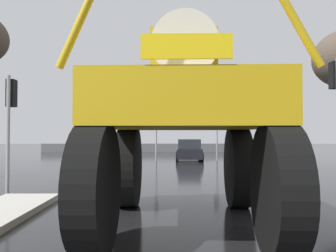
{
  "coord_description": "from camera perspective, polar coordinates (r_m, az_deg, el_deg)",
  "views": [
    {
      "loc": [
        -0.63,
        0.07,
        1.78
      ],
      "look_at": [
        -0.49,
        10.54,
        2.06
      ],
      "focal_mm": 38.51,
      "sensor_mm": 36.0,
      "label": 1
    }
  ],
  "objects": [
    {
      "name": "ground_plane",
      "position": [
        18.03,
        1.24,
        -7.19
      ],
      "size": [
        120.0,
        120.0,
        0.0
      ],
      "primitive_type": "plane",
      "color": "black"
    },
    {
      "name": "traffic_signal_far_right",
      "position": [
        25.52,
        -1.88,
        0.77
      ],
      "size": [
        0.24,
        0.55,
        3.83
      ],
      "color": "gray",
      "rests_on": "ground"
    },
    {
      "name": "traffic_signal_far_left",
      "position": [
        25.79,
        7.68,
        0.3
      ],
      "size": [
        0.24,
        0.55,
        3.56
      ],
      "color": "gray",
      "rests_on": "ground"
    },
    {
      "name": "traffic_signal_near_left",
      "position": [
        11.98,
        -23.65,
        2.64
      ],
      "size": [
        0.24,
        0.54,
        3.6
      ],
      "color": "gray",
      "rests_on": "ground"
    },
    {
      "name": "roadside_barrier",
      "position": [
        39.31,
        0.15,
        -3.46
      ],
      "size": [
        27.74,
        0.24,
        0.9
      ],
      "primitive_type": "cube",
      "color": "#59595B",
      "rests_on": "ground"
    },
    {
      "name": "oversize_sprayer",
      "position": [
        7.23,
        2.58,
        0.76
      ],
      "size": [
        3.97,
        5.75,
        4.77
      ],
      "rotation": [
        0.0,
        0.0,
        1.53
      ],
      "color": "black",
      "rests_on": "ground"
    },
    {
      "name": "sedan_ahead",
      "position": [
        25.85,
        3.34,
        -3.88
      ],
      "size": [
        2.0,
        4.16,
        1.52
      ],
      "rotation": [
        0.0,
        0.0,
        1.53
      ],
      "color": "black",
      "rests_on": "ground"
    },
    {
      "name": "traffic_signal_near_right",
      "position": [
        12.29,
        25.01,
        4.52
      ],
      "size": [
        0.24,
        0.54,
        4.17
      ],
      "color": "gray",
      "rests_on": "ground"
    }
  ]
}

